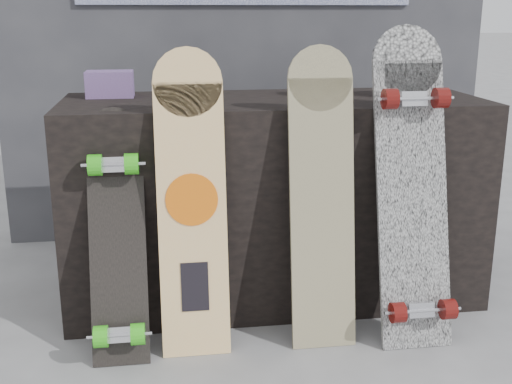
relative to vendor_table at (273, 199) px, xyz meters
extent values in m
plane|color=slate|center=(0.00, -0.50, -0.40)|extent=(60.00, 60.00, 0.00)
cube|color=black|center=(0.00, 0.00, 0.00)|extent=(1.60, 0.60, 0.80)
cube|color=#323237|center=(0.00, 0.85, 0.70)|extent=(2.40, 0.20, 2.20)
cube|color=#56366F|center=(-0.62, 0.14, 0.45)|extent=(0.18, 0.12, 0.10)
cube|color=#56366F|center=(0.52, 0.02, 0.46)|extent=(0.14, 0.14, 0.12)
cube|color=#D1B78C|center=(0.22, 0.10, 0.43)|extent=(0.22, 0.10, 0.06)
cube|color=beige|center=(-0.34, -0.39, 0.05)|extent=(0.23, 0.18, 0.90)
cylinder|color=beige|center=(-0.34, -0.30, 0.50)|extent=(0.23, 0.06, 0.23)
cylinder|color=orange|center=(-0.34, -0.38, 0.12)|extent=(0.17, 0.03, 0.17)
cube|color=black|center=(-0.34, -0.44, -0.16)|extent=(0.09, 0.03, 0.16)
cube|color=beige|center=(0.10, -0.40, 0.05)|extent=(0.22, 0.18, 0.91)
cylinder|color=beige|center=(0.10, -0.32, 0.51)|extent=(0.22, 0.05, 0.22)
cube|color=silver|center=(0.42, -0.40, 0.08)|extent=(0.25, 0.28, 0.96)
cylinder|color=silver|center=(0.42, -0.27, 0.56)|extent=(0.25, 0.08, 0.24)
cube|color=silver|center=(0.42, -0.53, -0.25)|extent=(0.09, 0.04, 0.06)
cylinder|color=#520E0B|center=(0.33, -0.55, -0.25)|extent=(0.05, 0.07, 0.07)
cylinder|color=#520E0B|center=(0.51, -0.55, -0.25)|extent=(0.04, 0.07, 0.07)
cube|color=silver|center=(0.42, -0.35, 0.44)|extent=(0.09, 0.04, 0.06)
cylinder|color=#520E0B|center=(0.33, -0.37, 0.44)|extent=(0.05, 0.07, 0.07)
cylinder|color=#520E0B|center=(0.51, -0.37, 0.44)|extent=(0.04, 0.07, 0.07)
cube|color=black|center=(-0.59, -0.37, -0.04)|extent=(0.19, 0.27, 0.73)
cylinder|color=black|center=(-0.59, -0.25, 0.32)|extent=(0.19, 0.07, 0.18)
cube|color=silver|center=(-0.59, -0.50, -0.28)|extent=(0.09, 0.04, 0.06)
cylinder|color=green|center=(-0.65, -0.52, -0.28)|extent=(0.04, 0.07, 0.07)
cylinder|color=green|center=(-0.53, -0.52, -0.28)|extent=(0.04, 0.07, 0.07)
cube|color=silver|center=(-0.59, -0.32, 0.24)|extent=(0.09, 0.04, 0.06)
cylinder|color=green|center=(-0.65, -0.34, 0.24)|extent=(0.04, 0.07, 0.07)
cylinder|color=green|center=(-0.53, -0.34, 0.24)|extent=(0.04, 0.07, 0.07)
camera|label=1|loc=(-0.42, -2.42, 0.73)|focal=45.00mm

